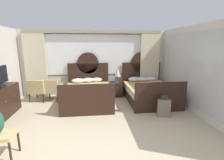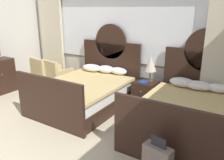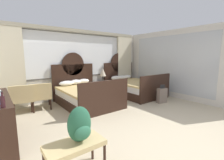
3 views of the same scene
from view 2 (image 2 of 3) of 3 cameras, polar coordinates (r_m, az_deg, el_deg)
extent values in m
cube|color=beige|center=(5.73, 2.83, 9.54)|extent=(6.01, 0.07, 2.70)
cube|color=#5B5954|center=(5.65, 2.67, 12.96)|extent=(4.30, 0.02, 1.71)
cube|color=white|center=(5.65, 2.63, 12.96)|extent=(4.22, 0.02, 1.63)
cube|color=beige|center=(7.08, -14.92, 10.14)|extent=(0.84, 0.08, 2.60)
cube|color=black|center=(5.23, -6.68, -5.07)|extent=(1.59, 2.10, 0.30)
cube|color=white|center=(5.13, -6.78, -2.30)|extent=(1.53, 2.00, 0.24)
cube|color=tan|center=(5.02, -7.41, -0.98)|extent=(1.63, 1.90, 0.06)
cube|color=black|center=(5.89, -0.34, 3.13)|extent=(1.67, 0.06, 1.36)
cylinder|color=black|center=(5.76, -0.35, 9.69)|extent=(0.87, 0.06, 0.87)
cube|color=black|center=(4.37, -15.67, -5.47)|extent=(1.67, 0.06, 0.98)
ellipsoid|color=white|center=(5.89, -5.05, 3.11)|extent=(0.56, 0.33, 0.18)
ellipsoid|color=white|center=(5.72, -1.56, 2.76)|extent=(0.46, 0.32, 0.18)
ellipsoid|color=white|center=(5.57, 1.61, 2.30)|extent=(0.45, 0.26, 0.17)
cube|color=black|center=(4.32, 18.31, -11.07)|extent=(1.59, 2.10, 0.30)
cube|color=white|center=(4.20, 18.66, -7.85)|extent=(1.53, 2.00, 0.24)
cube|color=tan|center=(4.07, 18.59, -6.39)|extent=(1.63, 1.90, 0.06)
cube|color=black|center=(5.10, 21.88, -0.51)|extent=(1.67, 0.06, 1.36)
cylinder|color=black|center=(4.95, 22.78, 6.98)|extent=(0.87, 0.06, 0.87)
cube|color=black|center=(3.23, 14.01, -14.02)|extent=(1.67, 0.06, 0.98)
ellipsoid|color=white|center=(4.92, 17.29, -0.52)|extent=(0.52, 0.33, 0.19)
ellipsoid|color=white|center=(4.85, 21.02, -1.29)|extent=(0.54, 0.33, 0.17)
ellipsoid|color=white|center=(4.83, 25.23, -1.90)|extent=(0.48, 0.25, 0.17)
cube|color=black|center=(5.23, 8.39, -3.43)|extent=(0.49, 0.49, 0.59)
sphere|color=tan|center=(4.96, 7.25, -2.96)|extent=(0.02, 0.02, 0.02)
cylinder|color=brown|center=(5.16, 9.53, -0.17)|extent=(0.14, 0.14, 0.02)
cylinder|color=brown|center=(5.13, 9.60, 1.09)|extent=(0.03, 0.03, 0.22)
cone|color=beige|center=(5.06, 9.75, 4.09)|extent=(0.27, 0.27, 0.33)
cube|color=navy|center=(5.04, 7.95, -0.47)|extent=(0.18, 0.26, 0.03)
sphere|color=tan|center=(6.40, -26.06, 1.18)|extent=(0.03, 0.03, 0.03)
cube|color=tan|center=(6.40, -13.22, 1.20)|extent=(0.73, 0.73, 0.10)
cube|color=tan|center=(6.19, -15.46, 2.87)|extent=(0.63, 0.19, 0.40)
cube|color=tan|center=(6.14, -11.77, 1.86)|extent=(0.16, 0.57, 0.16)
cube|color=tan|center=(6.60, -14.73, 2.74)|extent=(0.16, 0.57, 0.16)
cylinder|color=black|center=(6.41, -9.78, -0.64)|extent=(0.04, 0.04, 0.34)
cylinder|color=black|center=(6.82, -12.56, 0.31)|extent=(0.04, 0.04, 0.34)
cylinder|color=black|center=(6.12, -13.66, -1.79)|extent=(0.04, 0.04, 0.34)
cylinder|color=black|center=(6.54, -16.32, -0.73)|extent=(0.04, 0.04, 0.34)
cube|color=tan|center=(6.75, -16.20, 1.81)|extent=(0.73, 0.73, 0.10)
cube|color=tan|center=(6.56, -18.41, 3.41)|extent=(0.64, 0.19, 0.40)
cube|color=tan|center=(6.48, -14.94, 2.47)|extent=(0.16, 0.57, 0.16)
cube|color=tan|center=(6.96, -17.56, 3.26)|extent=(0.16, 0.57, 0.16)
cylinder|color=black|center=(6.74, -12.93, 0.07)|extent=(0.04, 0.04, 0.34)
cylinder|color=black|center=(7.16, -15.41, 0.93)|extent=(0.04, 0.04, 0.34)
cylinder|color=black|center=(6.47, -16.75, -0.99)|extent=(0.04, 0.04, 0.34)
cylinder|color=black|center=(6.91, -19.08, -0.03)|extent=(0.04, 0.04, 0.34)
cube|color=#232326|center=(2.93, 11.69, -15.10)|extent=(0.20, 0.06, 0.13)
camera|label=1|loc=(3.47, -92.75, -1.96)|focal=26.18mm
camera|label=3|loc=(5.61, -67.14, 1.72)|focal=25.15mm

